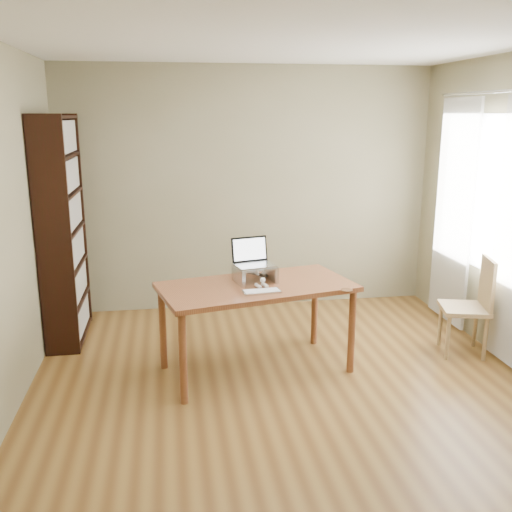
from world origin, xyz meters
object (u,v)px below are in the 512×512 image
(laptop, at_px, (254,258))
(chair, at_px, (472,302))
(bookshelf, at_px, (63,230))
(desk, at_px, (257,295))
(keyboard, at_px, (262,291))
(cat, at_px, (253,274))

(laptop, relative_size, chair, 0.40)
(bookshelf, bearing_deg, chair, -14.58)
(desk, relative_size, chair, 1.91)
(bookshelf, bearing_deg, keyboard, -36.28)
(desk, distance_m, keyboard, 0.24)
(laptop, xyz_separation_m, cat, (-0.01, -0.02, -0.13))
(bookshelf, relative_size, desk, 1.25)
(laptop, bearing_deg, chair, -15.19)
(cat, relative_size, chair, 0.54)
(bookshelf, bearing_deg, desk, -31.12)
(desk, distance_m, laptop, 0.31)
(desk, relative_size, keyboard, 5.55)
(cat, bearing_deg, laptop, 53.45)
(laptop, height_order, chair, laptop)
(bookshelf, height_order, keyboard, bookshelf)
(keyboard, height_order, chair, chair)
(bookshelf, xyz_separation_m, laptop, (1.66, -0.87, -0.11))
(bookshelf, distance_m, laptop, 1.87)
(keyboard, relative_size, cat, 0.64)
(cat, bearing_deg, bookshelf, 136.97)
(bookshelf, xyz_separation_m, desk, (1.66, -1.00, -0.39))
(laptop, bearing_deg, desk, -103.11)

